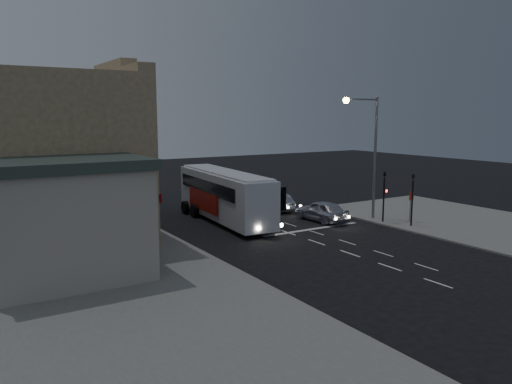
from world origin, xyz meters
TOP-DOWN VIEW (x-y plane):
  - ground at (0.00, 0.00)m, footprint 120.00×120.00m
  - sidewalk_near at (13.00, -4.00)m, footprint 12.00×24.00m
  - sidewalk_far at (-13.00, 8.00)m, footprint 12.00×50.00m
  - road_markings at (1.29, 3.31)m, footprint 8.00×30.55m
  - tour_bus at (-1.87, 7.50)m, footprint 3.59×12.40m
  - car_suv at (4.30, 3.80)m, footprint 2.08×4.67m
  - car_sedan_a at (4.01, 8.99)m, footprint 2.46×4.37m
  - car_sedan_b at (4.00, 13.66)m, footprint 3.22×5.28m
  - car_sedan_c at (3.86, 18.72)m, footprint 2.55×4.92m
  - traffic_signal_main at (7.60, 0.78)m, footprint 0.25×0.35m
  - traffic_signal_side at (8.30, -1.20)m, footprint 0.18×0.15m
  - regulatory_sign at (9.30, -0.24)m, footprint 0.45×0.12m
  - streetlight at (7.34, 2.20)m, footprint 3.32×0.44m
  - main_building at (-13.96, 8.00)m, footprint 10.12×12.00m
  - low_building_south at (-14.50, -0.50)m, footprint 7.40×5.40m
  - low_building_north at (-13.50, 20.00)m, footprint 9.40×9.40m
  - street_tree at (-8.21, 15.02)m, footprint 4.00×4.00m

SIDE VIEW (x-z plane):
  - ground at x=0.00m, z-range 0.00..0.00m
  - road_markings at x=1.29m, z-range 0.00..0.01m
  - sidewalk_near at x=13.00m, z-range 0.00..0.12m
  - sidewalk_far at x=-13.00m, z-range 0.00..0.12m
  - car_sedan_c at x=3.86m, z-range 0.00..1.32m
  - car_sedan_a at x=4.01m, z-range 0.00..1.36m
  - car_sedan_b at x=4.00m, z-range 0.00..1.43m
  - car_suv at x=4.30m, z-range 0.00..1.56m
  - regulatory_sign at x=9.30m, z-range 0.50..2.70m
  - tour_bus at x=-1.87m, z-range 0.15..3.90m
  - traffic_signal_main at x=7.60m, z-range 0.37..4.47m
  - traffic_signal_side at x=8.30m, z-range 0.37..4.47m
  - low_building_south at x=-14.50m, z-range 0.15..5.85m
  - low_building_north at x=-13.50m, z-range 0.14..6.64m
  - street_tree at x=-8.21m, z-range 1.40..7.60m
  - main_building at x=-13.96m, z-range -0.34..10.66m
  - streetlight at x=7.34m, z-range 1.23..10.23m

